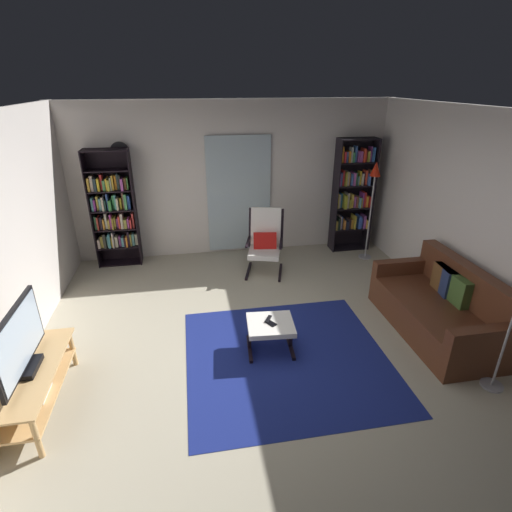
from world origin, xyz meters
TOP-DOWN VIEW (x-y plane):
  - ground_plane at (0.00, 0.00)m, footprint 7.02×7.02m
  - wall_back at (0.00, 2.90)m, footprint 5.60×0.06m
  - wall_right at (2.70, 0.00)m, footprint 0.06×6.00m
  - glass_door_panel at (0.11, 2.83)m, footprint 1.10×0.01m
  - area_rug at (0.21, -0.27)m, footprint 2.24×2.19m
  - tv_stand at (-2.33, -0.57)m, footprint 0.52×1.28m
  - television at (-2.32, -0.56)m, footprint 0.20×0.98m
  - bookshelf_near_tv at (-1.97, 2.69)m, footprint 0.69×0.30m
  - bookshelf_near_sofa at (2.09, 2.63)m, footprint 0.69×0.30m
  - leather_sofa at (2.20, -0.07)m, footprint 0.88×1.79m
  - lounge_armchair at (0.40, 1.97)m, footprint 0.72×0.78m
  - ottoman at (0.05, -0.08)m, footprint 0.56×0.52m
  - tv_remote at (0.04, -0.02)m, footprint 0.11×0.14m
  - cell_phone at (0.05, -0.10)m, footprint 0.13×0.15m
  - floor_lamp_by_shelf at (2.24, 2.16)m, footprint 0.22×0.22m
  - wall_clock at (-1.77, 2.82)m, footprint 0.29×0.03m

SIDE VIEW (x-z plane):
  - ground_plane at x=0.00m, z-range 0.00..0.00m
  - area_rug at x=0.21m, z-range 0.00..0.01m
  - tv_stand at x=-2.33m, z-range 0.07..0.52m
  - ottoman at x=0.05m, z-range 0.12..0.48m
  - leather_sofa at x=2.20m, z-range -0.12..0.73m
  - cell_phone at x=0.05m, z-range 0.37..0.38m
  - tv_remote at x=0.04m, z-range 0.37..0.38m
  - lounge_armchair at x=0.40m, z-range 0.02..1.05m
  - television at x=-2.32m, z-range 0.44..1.06m
  - bookshelf_near_tv at x=-1.97m, z-range -0.02..1.89m
  - bookshelf_near_sofa at x=2.09m, z-range 0.05..2.03m
  - glass_door_panel at x=0.11m, z-range 0.05..2.05m
  - wall_back at x=0.00m, z-range 0.00..2.60m
  - wall_right at x=2.70m, z-range 0.00..2.60m
  - floor_lamp_by_shelf at x=2.24m, z-range 0.47..2.15m
  - wall_clock at x=-1.77m, z-range 1.71..2.00m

